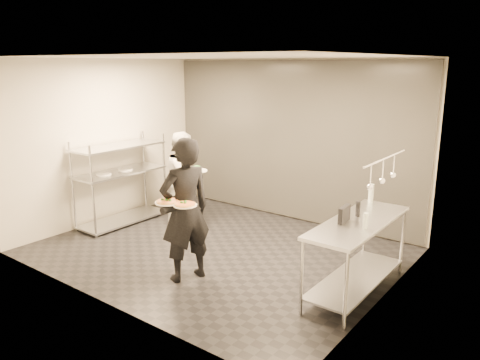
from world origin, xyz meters
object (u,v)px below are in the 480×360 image
Objects in this scene: chef at (184,178)px; pos_monitor at (344,214)px; prep_counter at (357,244)px; bottle_green at (371,193)px; bottle_dark at (358,209)px; pass_rack at (121,179)px; salad_plate at (197,169)px; bottle_clear at (365,221)px; pizza_plate_near at (168,202)px; pizza_plate_far at (185,204)px; waiter at (185,210)px.

chef is 3.41m from pos_monitor.
bottle_green is (-0.18, 0.80, 0.42)m from prep_counter.
bottle_green reaches higher than bottle_dark.
bottle_green is 0.66m from bottle_dark.
pass_rack is 5.91× the size of salad_plate.
bottle_green reaches higher than pos_monitor.
bottle_green is at bearing 108.74° from bottle_clear.
pizza_plate_near is 1.70× the size of bottle_dark.
pos_monitor is (4.21, -0.15, 0.25)m from pass_rack.
pizza_plate_far is at bearing -147.00° from prep_counter.
salad_plate reaches higher than pos_monitor.
bottle_dark is (1.87, 0.81, -0.38)m from salad_plate.
pass_rack reaches higher than bottle_green.
pos_monitor is (1.86, 1.01, -0.06)m from pizza_plate_near.
chef is at bearing 139.00° from salad_plate.
pass_rack reaches higher than pizza_plate_near.
chef reaches higher than pizza_plate_near.
salad_plate is at bearing -168.69° from pos_monitor.
pos_monitor is 1.41× the size of bottle_dark.
bottle_dark is at bearing 23.33° from salad_plate.
pass_rack reaches higher than prep_counter.
pizza_plate_near is at bearing -149.59° from prep_counter.
pos_monitor reaches higher than bottle_clear.
pizza_plate_near is at bearing -132.53° from bottle_green.
chef is (-3.43, 0.63, 0.17)m from prep_counter.
bottle_clear is at bearing -52.30° from prep_counter.
pizza_plate_near reaches higher than prep_counter.
pizza_plate_far is 1.53× the size of bottle_dark.
pizza_plate_near is at bearing -155.79° from pos_monitor.
prep_counter is (4.33, 0.00, -0.14)m from pass_rack.
chef is 2.46m from pizza_plate_far.
waiter is 7.41× the size of bottle_green.
pizza_plate_far is at bearing -154.26° from bottle_clear.
chef is 6.04× the size of pos_monitor.
pass_rack is at bearing -178.03° from bottle_dark.
pos_monitor is 1.48× the size of bottle_clear.
prep_counter is 2.34m from pizza_plate_near.
pos_monitor is at bearing -119.63° from chef.
bottle_clear is at bearing 129.10° from waiter.
waiter is at bearing -134.52° from bottle_green.
pass_rack is 2.61m from waiter.
pizza_plate_near is 2.12m from pos_monitor.
bottle_dark is (3.35, -0.49, 0.21)m from chef.
pizza_plate_near is 2.31m from bottle_dark.
salad_plate is at bearing -161.23° from prep_counter.
pizza_plate_far is at bearing -128.83° from bottle_green.
pizza_plate_near is at bearing -157.31° from chef.
salad_plate is (0.03, 0.50, 0.32)m from pizza_plate_near.
waiter is at bearing -152.15° from chef.
bottle_clear is at bearing -2.65° from pass_rack.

